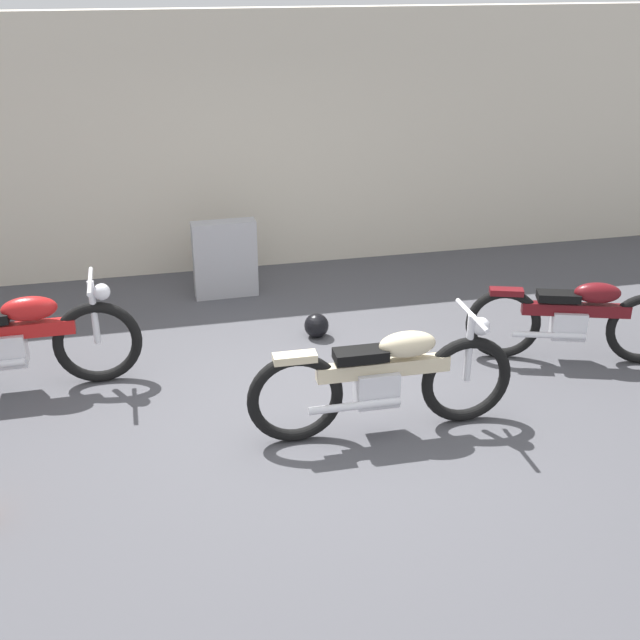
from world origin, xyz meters
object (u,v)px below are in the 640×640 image
object	(u,v)px
motorcycle_red	(13,342)
helmet	(316,325)
stone_marker	(225,259)
motorcycle_maroon	(576,319)
motorcycle_cream	(385,379)

from	to	relation	value
motorcycle_red	helmet	bearing A→B (deg)	9.11
stone_marker	motorcycle_red	distance (m)	2.65
motorcycle_red	motorcycle_maroon	size ratio (longest dim) A/B	1.15
stone_marker	motorcycle_maroon	world-z (taller)	motorcycle_maroon
motorcycle_maroon	helmet	bearing A→B (deg)	173.33
stone_marker	motorcycle_cream	distance (m)	3.19
helmet	motorcycle_cream	bearing A→B (deg)	-85.34
helmet	motorcycle_maroon	distance (m)	2.46
helmet	motorcycle_red	xyz separation A→B (m)	(-2.75, -0.47, 0.35)
motorcycle_maroon	motorcycle_cream	bearing A→B (deg)	-141.55
stone_marker	helmet	bearing A→B (deg)	-59.49
helmet	motorcycle_cream	size ratio (longest dim) A/B	0.11
helmet	motorcycle_red	size ratio (longest dim) A/B	0.11
stone_marker	helmet	distance (m)	1.50
motorcycle_cream	motorcycle_maroon	bearing A→B (deg)	21.03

